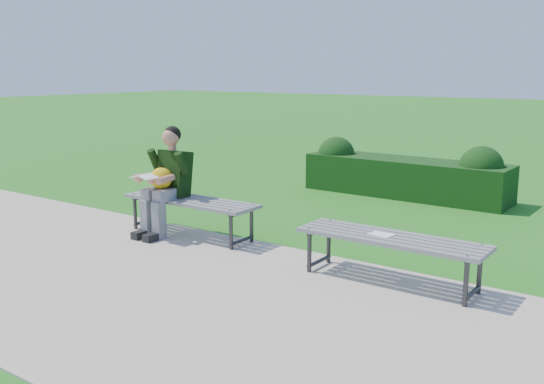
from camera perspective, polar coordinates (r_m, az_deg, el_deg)
The scene contains 7 objects.
ground at distance 7.12m, azimuth -0.69°, elevation -4.91°, with size 80.00×80.00×0.00m.
walkway at distance 5.86m, azimuth -10.92°, elevation -8.64°, with size 30.00×3.50×0.02m.
hedge at distance 9.97m, azimuth 12.49°, elevation 1.70°, with size 3.31×0.88×0.90m.
bench_left at distance 7.39m, azimuth -7.66°, elevation -1.08°, with size 1.80×0.50×0.46m.
bench_right at distance 5.81m, azimuth 11.13°, elevation -4.63°, with size 1.80×0.50×0.46m.
seated_boy at distance 7.47m, azimuth -9.92°, elevation 1.33°, with size 0.56×0.76×1.31m.
paper_sheet at distance 5.83m, azimuth 10.26°, elevation -3.94°, with size 0.23×0.18×0.01m.
Camera 1 is at (4.02, -5.52, 2.00)m, focal length 40.00 mm.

